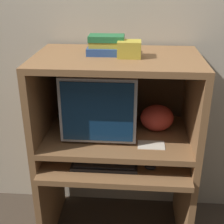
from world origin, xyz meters
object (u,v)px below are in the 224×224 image
object	(u,v)px
book_stack	(105,45)
crt_monitor	(101,99)
mouse	(151,167)
keyboard	(105,164)
storage_box	(129,49)
snack_bag	(157,118)

from	to	relation	value
book_stack	crt_monitor	bearing A→B (deg)	144.16
crt_monitor	mouse	xyz separation A→B (m)	(0.32, -0.25, -0.33)
keyboard	storage_box	bearing A→B (deg)	50.74
book_stack	storage_box	xyz separation A→B (m)	(0.15, -0.06, -0.01)
storage_box	crt_monitor	bearing A→B (deg)	155.50
crt_monitor	mouse	size ratio (longest dim) A/B	6.39
crt_monitor	book_stack	size ratio (longest dim) A/B	2.14
mouse	storage_box	distance (m)	0.71
crt_monitor	storage_box	world-z (taller)	storage_box
mouse	snack_bag	size ratio (longest dim) A/B	0.34
mouse	book_stack	xyz separation A→B (m)	(-0.29, 0.23, 0.68)
crt_monitor	book_stack	bearing A→B (deg)	-35.84
crt_monitor	mouse	world-z (taller)	crt_monitor
storage_box	mouse	bearing A→B (deg)	-49.64
snack_bag	storage_box	distance (m)	0.51
crt_monitor	snack_bag	world-z (taller)	crt_monitor
keyboard	snack_bag	distance (m)	0.45
storage_box	keyboard	bearing A→B (deg)	-129.26
book_stack	storage_box	size ratio (longest dim) A/B	1.62
keyboard	storage_box	xyz separation A→B (m)	(0.13, 0.16, 0.67)
crt_monitor	snack_bag	bearing A→B (deg)	1.80
crt_monitor	mouse	distance (m)	0.52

